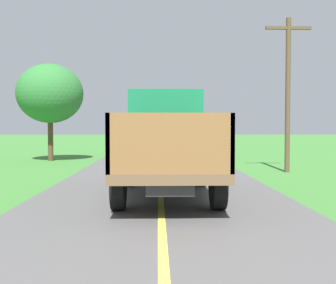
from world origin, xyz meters
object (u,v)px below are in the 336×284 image
utility_pole_roadside (288,89)px  banana_truck_far (170,133)px  banana_truck_near (166,140)px  roadside_tree_mid_right (50,94)px

utility_pole_roadside → banana_truck_far: bearing=113.8°
banana_truck_far → utility_pole_roadside: size_ratio=0.94×
banana_truck_near → utility_pole_roadside: (5.04, 5.00, 1.90)m
banana_truck_near → roadside_tree_mid_right: 12.49m
banana_truck_near → roadside_tree_mid_right: roadside_tree_mid_right is taller
banana_truck_near → utility_pole_roadside: size_ratio=0.94×
banana_truck_near → roadside_tree_mid_right: (-6.05, 10.71, 2.17)m
banana_truck_near → utility_pole_roadside: 7.35m
utility_pole_roadside → banana_truck_near: bearing=-135.2°
banana_truck_near → banana_truck_far: same height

